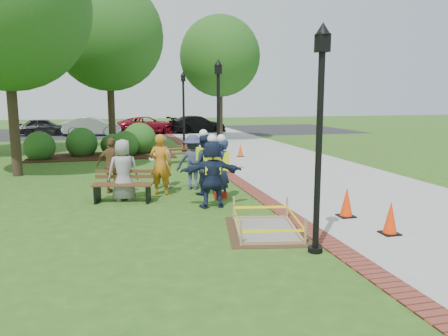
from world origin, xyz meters
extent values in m
plane|color=#285116|center=(0.00, 0.00, 0.00)|extent=(100.00, 100.00, 0.00)
cube|color=#9E9E99|center=(5.00, 10.00, 0.01)|extent=(6.00, 60.00, 0.02)
cube|color=maroon|center=(1.75, 10.00, 0.01)|extent=(0.50, 60.00, 0.03)
cube|color=#381E0F|center=(-3.00, 12.00, 0.02)|extent=(7.00, 3.00, 0.05)
cube|color=black|center=(0.00, 27.00, 0.00)|extent=(36.00, 12.00, 0.01)
cube|color=#47331E|center=(0.78, -1.51, 0.00)|extent=(2.11, 2.59, 0.01)
cube|color=gray|center=(0.78, -1.51, 0.02)|extent=(1.53, 2.00, 0.04)
cube|color=tan|center=(0.78, -1.51, 0.04)|extent=(1.67, 2.14, 0.08)
cube|color=tan|center=(0.78, -1.51, 0.28)|extent=(1.70, 2.17, 0.55)
cube|color=yellow|center=(0.78, -1.51, 0.30)|extent=(1.64, 2.12, 0.06)
cube|color=brown|center=(-2.24, 2.02, 0.51)|extent=(1.72, 0.85, 0.04)
cube|color=brown|center=(-2.18, 2.28, 0.76)|extent=(1.62, 0.42, 0.27)
cube|color=black|center=(-2.24, 2.02, 0.24)|extent=(1.59, 0.88, 0.49)
cube|color=#5A2F1F|center=(0.38, 9.03, 0.42)|extent=(1.43, 0.75, 0.04)
cube|color=#5A2F1F|center=(0.33, 9.24, 0.63)|extent=(1.33, 0.40, 0.22)
cube|color=black|center=(0.38, 9.03, 0.20)|extent=(1.32, 0.77, 0.40)
cube|color=black|center=(3.28, -2.43, 0.02)|extent=(0.38, 0.38, 0.05)
cone|color=#FC3507|center=(3.28, -2.43, 0.40)|extent=(0.30, 0.30, 0.70)
cube|color=black|center=(3.07, -0.95, 0.03)|extent=(0.39, 0.39, 0.05)
cone|color=#FF3908|center=(3.07, -0.95, 0.41)|extent=(0.31, 0.31, 0.72)
cube|color=black|center=(3.60, 10.14, 0.02)|extent=(0.34, 0.34, 0.04)
cone|color=#FF5008|center=(3.60, 10.14, 0.35)|extent=(0.26, 0.26, 0.62)
cube|color=#A7180C|center=(0.55, 1.84, 0.09)|extent=(0.40, 0.26, 0.19)
cylinder|color=black|center=(1.25, -3.00, 1.90)|extent=(0.12, 0.12, 3.80)
cube|color=black|center=(1.25, -3.00, 3.90)|extent=(0.22, 0.22, 0.32)
cone|color=black|center=(1.25, -3.00, 4.15)|extent=(0.28, 0.28, 0.22)
cylinder|color=black|center=(1.25, -3.00, 0.05)|extent=(0.28, 0.28, 0.10)
cylinder|color=black|center=(1.25, 5.00, 1.90)|extent=(0.12, 0.12, 3.80)
cube|color=black|center=(1.25, 5.00, 3.90)|extent=(0.22, 0.22, 0.32)
cone|color=black|center=(1.25, 5.00, 4.15)|extent=(0.28, 0.28, 0.22)
cylinder|color=black|center=(1.25, 5.00, 0.05)|extent=(0.28, 0.28, 0.10)
cylinder|color=black|center=(1.25, 13.00, 1.90)|extent=(0.12, 0.12, 3.80)
cube|color=black|center=(1.25, 13.00, 3.90)|extent=(0.22, 0.22, 0.32)
cone|color=black|center=(1.25, 13.00, 4.15)|extent=(0.28, 0.28, 0.22)
cylinder|color=black|center=(1.25, 13.00, 0.05)|extent=(0.28, 0.28, 0.10)
cylinder|color=#3D2D1E|center=(-6.00, 7.26, 2.52)|extent=(0.36, 0.36, 5.05)
sphere|color=#164E17|center=(-6.00, 7.26, 6.13)|extent=(6.01, 6.01, 6.01)
cylinder|color=#3D2D1E|center=(-2.51, 15.42, 2.58)|extent=(0.39, 0.39, 5.17)
sphere|color=#164E17|center=(-2.51, 15.42, 6.28)|extent=(6.08, 6.08, 6.08)
cylinder|color=#3D2D1E|center=(4.62, 18.61, 2.30)|extent=(0.37, 0.37, 4.61)
sphere|color=#164E17|center=(4.62, 18.61, 5.59)|extent=(5.35, 5.35, 5.35)
sphere|color=#164E17|center=(-5.84, 11.57, 0.00)|extent=(1.45, 1.45, 1.45)
sphere|color=#164E17|center=(-4.00, 12.42, 0.00)|extent=(1.54, 1.54, 1.54)
sphere|color=#164E17|center=(-1.91, 11.77, 0.00)|extent=(1.37, 1.37, 1.37)
sphere|color=#164E17|center=(-1.14, 12.75, 0.00)|extent=(1.74, 1.74, 1.74)
sphere|color=#164E17|center=(-2.56, 12.91, 0.00)|extent=(1.11, 1.11, 1.11)
imported|color=gray|center=(-2.20, 2.24, 0.88)|extent=(0.59, 0.40, 1.77)
imported|color=#BC6D16|center=(-1.09, 2.71, 0.92)|extent=(0.70, 0.59, 1.85)
imported|color=silver|center=(-0.98, 3.77, 0.84)|extent=(0.63, 0.51, 1.69)
imported|color=brown|center=(-2.51, 3.31, 0.86)|extent=(0.64, 0.52, 1.71)
imported|color=#333A5A|center=(0.01, 3.30, 0.87)|extent=(0.65, 0.55, 1.75)
imported|color=#16243A|center=(0.09, 0.86, 0.91)|extent=(0.60, 0.39, 1.83)
cube|color=#C9EC13|center=(0.09, 0.86, 1.17)|extent=(0.42, 0.26, 0.52)
sphere|color=white|center=(0.09, 0.86, 1.85)|extent=(0.25, 0.25, 0.25)
imported|color=#181B3E|center=(0.55, 1.72, 0.87)|extent=(0.62, 0.66, 1.74)
cube|color=#C9EC13|center=(0.55, 1.72, 1.12)|extent=(0.42, 0.26, 0.52)
sphere|color=white|center=(0.55, 1.72, 1.77)|extent=(0.25, 0.25, 0.25)
imported|color=#171C3D|center=(0.18, 2.45, 0.92)|extent=(0.60, 0.39, 1.84)
cube|color=#C9EC13|center=(0.18, 2.45, 1.18)|extent=(0.42, 0.26, 0.52)
sphere|color=white|center=(0.18, 2.45, 1.86)|extent=(0.25, 0.25, 0.25)
imported|color=black|center=(-7.55, 25.28, 0.00)|extent=(2.03, 4.43, 1.43)
imported|color=#AEAEB3|center=(-4.00, 24.20, 0.00)|extent=(2.21, 4.79, 1.54)
imported|color=maroon|center=(0.28, 25.06, 0.00)|extent=(2.35, 4.70, 1.48)
imported|color=black|center=(4.25, 24.89, 0.00)|extent=(2.93, 4.98, 1.52)
camera|label=1|loc=(-2.42, -10.35, 2.96)|focal=35.00mm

